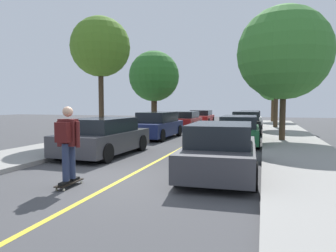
{
  "coord_description": "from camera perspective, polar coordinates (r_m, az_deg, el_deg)",
  "views": [
    {
      "loc": [
        3.32,
        -6.93,
        1.87
      ],
      "look_at": [
        -0.41,
        5.22,
        0.98
      ],
      "focal_mm": 33.22,
      "sensor_mm": 36.0,
      "label": 1
    }
  ],
  "objects": [
    {
      "name": "ground",
      "position": [
        7.91,
        -8.41,
        -9.72
      ],
      "size": [
        80.0,
        80.0,
        0.0
      ],
      "primitive_type": "plane",
      "color": "#424244"
    },
    {
      "name": "sidewalk_right",
      "position": [
        7.29,
        27.83,
        -10.77
      ],
      "size": [
        2.77,
        56.0,
        0.14
      ],
      "primitive_type": "cube",
      "color": "gray",
      "rests_on": "ground"
    },
    {
      "name": "center_line",
      "position": [
        11.58,
        0.16,
        -5.28
      ],
      "size": [
        0.12,
        39.2,
        0.01
      ],
      "primitive_type": "cube",
      "color": "gold",
      "rests_on": "ground"
    },
    {
      "name": "parked_car_left_nearest",
      "position": [
        11.64,
        -11.69,
        -1.97
      ],
      "size": [
        2.08,
        4.2,
        1.37
      ],
      "color": "#38383D",
      "rests_on": "ground"
    },
    {
      "name": "parked_car_left_near",
      "position": [
        17.16,
        -1.94,
        0.13
      ],
      "size": [
        1.91,
        4.45,
        1.44
      ],
      "color": "navy",
      "rests_on": "ground"
    },
    {
      "name": "parked_car_left_far",
      "position": [
        23.46,
        3.28,
        1.05
      ],
      "size": [
        1.84,
        4.25,
        1.32
      ],
      "color": "maroon",
      "rests_on": "ground"
    },
    {
      "name": "parked_car_left_farthest",
      "position": [
        29.44,
        6.12,
        1.61
      ],
      "size": [
        2.06,
        4.44,
        1.31
      ],
      "color": "maroon",
      "rests_on": "ground"
    },
    {
      "name": "parked_car_right_nearest",
      "position": [
        8.47,
        9.7,
        -4.28
      ],
      "size": [
        1.98,
        4.5,
        1.37
      ],
      "color": "#38383D",
      "rests_on": "ground"
    },
    {
      "name": "parked_car_right_near",
      "position": [
        14.99,
        12.94,
        -0.72
      ],
      "size": [
        1.95,
        4.5,
        1.33
      ],
      "color": "#1E5B33",
      "rests_on": "ground"
    },
    {
      "name": "parked_car_right_far",
      "position": [
        20.84,
        14.11,
        0.65
      ],
      "size": [
        2.0,
        4.26,
        1.41
      ],
      "color": "black",
      "rests_on": "ground"
    },
    {
      "name": "parked_car_right_farthest",
      "position": [
        27.11,
        14.8,
        1.35
      ],
      "size": [
        2.01,
        4.46,
        1.34
      ],
      "color": "white",
      "rests_on": "ground"
    },
    {
      "name": "street_tree_left_nearest",
      "position": [
        15.7,
        -12.29,
        13.93
      ],
      "size": [
        2.86,
        2.86,
        5.92
      ],
      "color": "#3D2D1E",
      "rests_on": "sidewalk_left"
    },
    {
      "name": "street_tree_left_near",
      "position": [
        22.53,
        -2.58,
        9.05
      ],
      "size": [
        3.6,
        3.6,
        5.53
      ],
      "color": "#3D2D1E",
      "rests_on": "sidewalk_left"
    },
    {
      "name": "street_tree_right_nearest",
      "position": [
        16.22,
        20.53,
        12.43
      ],
      "size": [
        4.45,
        4.45,
        6.41
      ],
      "color": "#3D2D1E",
      "rests_on": "sidewalk_right"
    },
    {
      "name": "street_tree_right_near",
      "position": [
        25.05,
        19.34,
        10.99
      ],
      "size": [
        3.2,
        3.2,
        6.5
      ],
      "color": "#3D2D1E",
      "rests_on": "sidewalk_right"
    },
    {
      "name": "street_tree_right_far",
      "position": [
        33.05,
        18.74,
        7.21
      ],
      "size": [
        3.22,
        3.22,
        5.32
      ],
      "color": "#4C3823",
      "rests_on": "sidewalk_right"
    },
    {
      "name": "skateboard",
      "position": [
        7.51,
        -17.65,
        -9.94
      ],
      "size": [
        0.22,
        0.84,
        0.1
      ],
      "color": "black",
      "rests_on": "ground"
    },
    {
      "name": "skateboarder",
      "position": [
        7.31,
        -17.97,
        -2.41
      ],
      "size": [
        0.58,
        0.7,
        1.72
      ],
      "color": "black",
      "rests_on": "skateboard"
    }
  ]
}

